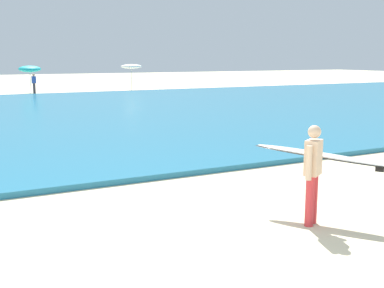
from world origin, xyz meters
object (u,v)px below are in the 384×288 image
at_px(surfer_with_board, 317,163).
at_px(beach_umbrella_2, 30,69).
at_px(beachgoer_near_row_mid, 34,83).
at_px(beach_umbrella_3, 131,66).

relative_size(surfer_with_board, beach_umbrella_2, 1.06).
bearing_deg(beach_umbrella_2, beachgoer_near_row_mid, -87.56).
height_order(beach_umbrella_3, beachgoer_near_row_mid, beach_umbrella_3).
xyz_separation_m(surfer_with_board, beach_umbrella_2, (1.09, 34.72, 0.88)).
xyz_separation_m(surfer_with_board, beachgoer_near_row_mid, (1.14, 33.48, -0.19)).
bearing_deg(beach_umbrella_3, surfer_with_board, -105.51).
height_order(beach_umbrella_2, beach_umbrella_3, beach_umbrella_3).
bearing_deg(surfer_with_board, beachgoer_near_row_mid, 88.05).
relative_size(surfer_with_board, beach_umbrella_3, 1.04).
bearing_deg(beachgoer_near_row_mid, beach_umbrella_2, 92.44).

